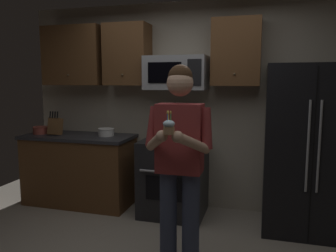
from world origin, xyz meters
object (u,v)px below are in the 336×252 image
at_px(knife_block, 55,126).
at_px(bowl_small_colored, 41,130).
at_px(microwave, 176,73).
at_px(refrigerator, 308,149).
at_px(oven_range, 174,177).
at_px(cupcake, 169,127).
at_px(person, 179,157).
at_px(bowl_large_white, 106,132).

height_order(knife_block, bowl_small_colored, knife_block).
relative_size(microwave, refrigerator, 0.41).
height_order(oven_range, refrigerator, refrigerator).
distance_m(microwave, cupcake, 1.70).
bearing_deg(refrigerator, cupcake, -128.41).
xyz_separation_m(refrigerator, bowl_small_colored, (-3.35, 0.03, 0.07)).
height_order(microwave, refrigerator, microwave).
relative_size(oven_range, person, 0.53).
bearing_deg(cupcake, bowl_large_white, 129.50).
relative_size(microwave, bowl_large_white, 3.50).
bearing_deg(bowl_large_white, bowl_small_colored, -175.34).
bearing_deg(oven_range, refrigerator, -1.50).
distance_m(refrigerator, cupcake, 1.88).
relative_size(refrigerator, person, 1.02).
distance_m(knife_block, bowl_large_white, 0.70).
bearing_deg(microwave, oven_range, -90.02).
distance_m(refrigerator, knife_block, 3.11).
relative_size(oven_range, bowl_small_colored, 4.51).
bearing_deg(bowl_large_white, microwave, 3.37).
bearing_deg(bowl_small_colored, knife_block, -4.52).
bearing_deg(refrigerator, knife_block, 179.82).
bearing_deg(cupcake, person, 90.00).
bearing_deg(bowl_small_colored, person, -27.40).
bearing_deg(microwave, refrigerator, -6.03).
distance_m(bowl_large_white, person, 1.76).
bearing_deg(bowl_large_white, knife_block, -172.18).
relative_size(microwave, person, 0.42).
bearing_deg(oven_range, microwave, 89.98).
distance_m(microwave, knife_block, 1.75).
relative_size(knife_block, cupcake, 1.84).
bearing_deg(knife_block, microwave, 5.28).
bearing_deg(refrigerator, bowl_small_colored, 179.51).
height_order(oven_range, cupcake, cupcake).
xyz_separation_m(bowl_small_colored, cupcake, (2.20, -1.47, 0.32)).
bearing_deg(cupcake, refrigerator, 51.59).
height_order(refrigerator, person, refrigerator).
distance_m(oven_range, microwave, 1.26).
bearing_deg(cupcake, oven_range, 103.51).
bearing_deg(person, knife_block, 150.23).
relative_size(bowl_large_white, bowl_small_colored, 1.02).
relative_size(oven_range, refrigerator, 0.52).
bearing_deg(person, refrigerator, 44.24).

